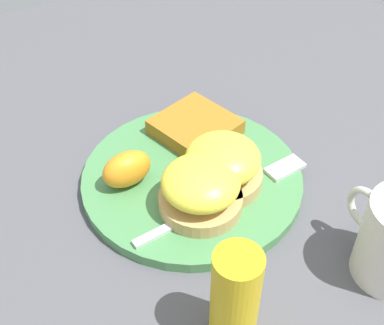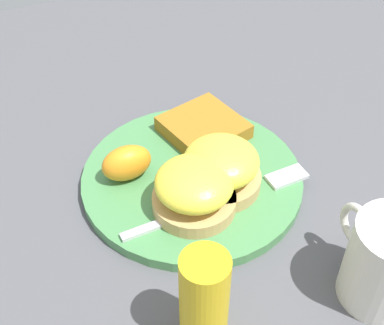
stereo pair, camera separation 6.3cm
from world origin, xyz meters
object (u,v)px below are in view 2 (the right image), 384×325
object	(u,v)px
hashbrown_patty	(204,127)
condiment_bottle	(204,301)
orange_wedge	(127,163)
fork	(231,198)
sandwich_benedict_left	(194,189)
sandwich_benedict_right	(221,167)

from	to	relation	value
hashbrown_patty	condiment_bottle	size ratio (longest dim) A/B	0.83
condiment_bottle	orange_wedge	bearing A→B (deg)	-1.58
fork	hashbrown_patty	bearing A→B (deg)	-11.34
sandwich_benedict_left	condiment_bottle	world-z (taller)	condiment_bottle
sandwich_benedict_left	orange_wedge	world-z (taller)	sandwich_benedict_left
sandwich_benedict_right	hashbrown_patty	size ratio (longest dim) A/B	1.02
sandwich_benedict_left	fork	distance (m)	0.05
condiment_bottle	hashbrown_patty	bearing A→B (deg)	-26.21
hashbrown_patty	fork	xyz separation A→B (m)	(-0.12, 0.02, -0.01)
orange_wedge	condiment_bottle	world-z (taller)	condiment_bottle
sandwich_benedict_left	hashbrown_patty	distance (m)	0.13
hashbrown_patty	condiment_bottle	xyz separation A→B (m)	(-0.25, 0.12, 0.03)
sandwich_benedict_left	orange_wedge	bearing A→B (deg)	32.68
sandwich_benedict_left	condiment_bottle	xyz separation A→B (m)	(-0.14, 0.06, 0.01)
hashbrown_patty	sandwich_benedict_left	bearing A→B (deg)	149.19
sandwich_benedict_left	sandwich_benedict_right	distance (m)	0.05
hashbrown_patty	condiment_bottle	bearing A→B (deg)	153.79
sandwich_benedict_right	hashbrown_patty	bearing A→B (deg)	-14.48
sandwich_benedict_left	hashbrown_patty	size ratio (longest dim) A/B	1.02
sandwich_benedict_left	sandwich_benedict_right	world-z (taller)	same
sandwich_benedict_left	sandwich_benedict_right	bearing A→B (deg)	-66.53
sandwich_benedict_right	condiment_bottle	size ratio (longest dim) A/B	0.84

